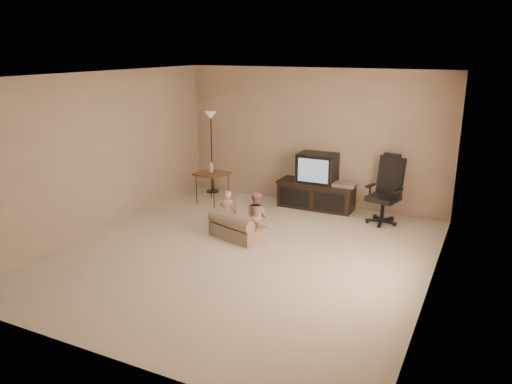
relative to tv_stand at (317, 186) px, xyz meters
The scene contains 9 objects.
floor 2.53m from the tv_stand, 94.45° to the right, with size 5.50×5.50×0.00m, color beige.
room_shell 2.73m from the tv_stand, 94.45° to the right, with size 5.50×5.50×5.50m.
tv_stand is the anchor object (origin of this frame).
office_chair 1.31m from the tv_stand, 10.73° to the right, with size 0.65×0.67×1.16m.
side_table 1.96m from the tv_stand, 162.80° to the right, with size 0.61×0.61×0.80m.
floor_lamp 2.38m from the tv_stand, behind, with size 0.25×0.25×1.63m.
child_sofa 2.10m from the tv_stand, 106.80° to the right, with size 0.94×0.70×0.41m.
toddler_left 2.05m from the tv_stand, 113.22° to the right, with size 0.26×0.19×0.72m, color tan.
toddler_right 1.89m from the tv_stand, 99.62° to the right, with size 0.36×0.20×0.75m, color tan.
Camera 1 is at (3.04, -5.84, 2.86)m, focal length 35.00 mm.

